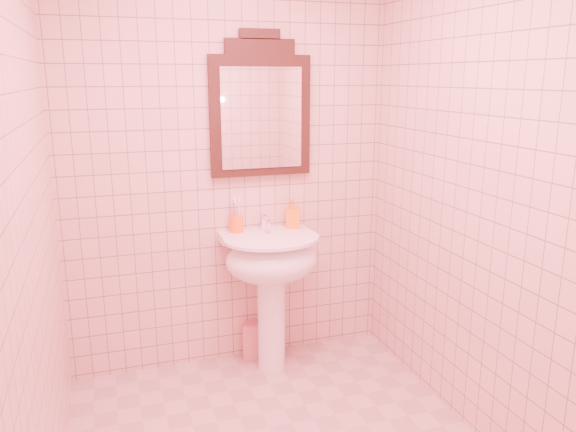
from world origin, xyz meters
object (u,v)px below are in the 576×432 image
object	(u,v)px
mirror	(261,110)
towel	(259,339)
pedestal_sink	(271,269)
toothbrush_cup	(236,224)
soap_dispenser	(293,213)

from	to	relation	value
mirror	towel	distance (m)	1.48
pedestal_sink	towel	bearing A→B (deg)	101.84
toothbrush_cup	towel	xyz separation A→B (m)	(0.14, 0.00, -0.80)
mirror	towel	xyz separation A→B (m)	(-0.04, -0.03, -1.48)
pedestal_sink	soap_dispenser	size ratio (longest dim) A/B	4.62
toothbrush_cup	soap_dispenser	bearing A→B (deg)	-1.65
pedestal_sink	mirror	size ratio (longest dim) A/B	1.01
pedestal_sink	toothbrush_cup	xyz separation A→B (m)	(-0.17, 0.16, 0.25)
mirror	toothbrush_cup	bearing A→B (deg)	-168.09
soap_dispenser	pedestal_sink	bearing A→B (deg)	-123.10
mirror	soap_dispenser	xyz separation A→B (m)	(0.19, -0.05, -0.64)
towel	toothbrush_cup	bearing A→B (deg)	-178.31
soap_dispenser	towel	world-z (taller)	soap_dispenser
soap_dispenser	mirror	bearing A→B (deg)	-176.56
soap_dispenser	towel	size ratio (longest dim) A/B	0.79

